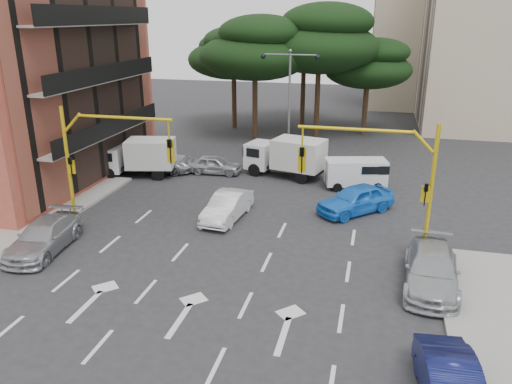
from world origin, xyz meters
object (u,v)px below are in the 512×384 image
Objects in this scene: street_lamp_center at (290,86)px; car_silver_parked at (431,269)px; signal_mast_left at (99,151)px; car_blue_compact at (356,199)px; car_silver_cross_a at (161,161)px; box_truck_b at (285,157)px; car_white_hatch at (227,206)px; van_white at (356,173)px; car_silver_cross_b at (215,165)px; box_truck_a at (137,158)px; car_silver_wagon at (44,237)px; signal_mast_right at (388,171)px.

car_silver_parked is (8.70, -16.39, -4.70)m from street_lamp_center.
car_silver_parked is at bearing -8.74° from signal_mast_left.
car_blue_compact is at bearing 118.10° from car_silver_parked.
box_truck_b reaches higher than car_silver_cross_a.
car_silver_parked is at bearing -19.85° from car_white_hatch.
street_lamp_center is 1.48× the size of box_truck_b.
street_lamp_center is at bearing -148.90° from van_white.
car_blue_compact is 4.21m from van_white.
car_silver_parked is (12.93, -12.09, 0.11)m from car_silver_cross_b.
car_silver_cross_b is 0.72× the size of box_truck_a.
car_silver_parked is 20.53m from box_truck_a.
car_silver_wagon is at bearing -178.27° from car_silver_cross_a.
car_silver_parked reaches higher than car_silver_wagon.
signal_mast_right is at bearing -4.06° from van_white.
car_silver_cross_a is 0.98× the size of car_silver_parked.
signal_mast_right and signal_mast_left have the same top height.
signal_mast_right reaches higher than car_blue_compact.
car_silver_cross_b is at bearing 111.58° from box_truck_b.
signal_mast_right is 9.63m from van_white.
street_lamp_center is at bearing -68.97° from box_truck_a.
box_truck_a is at bearing -146.31° from street_lamp_center.
signal_mast_left is 1.19× the size of box_truck_a.
car_silver_cross_a is 1.34× the size of van_white.
signal_mast_left reaches higher than car_white_hatch.
box_truck_a is (-14.13, -1.00, 0.33)m from van_white.
street_lamp_center is 1.74× the size of car_blue_compact.
box_truck_b is at bearing -82.89° from car_silver_cross_a.
car_silver_parked is at bearing 2.80° from van_white.
street_lamp_center is 1.54× the size of box_truck_a.
car_silver_cross_b is at bearing -85.26° from car_silver_cross_a.
car_blue_compact is 0.95× the size of car_silver_wagon.
car_silver_cross_b is 9.38m from van_white.
car_blue_compact is 10.79m from car_silver_cross_b.
car_white_hatch is 9.78m from box_truck_a.
car_blue_compact is at bearing 21.53° from signal_mast_left.
van_white is 0.73× the size of box_truck_a.
signal_mast_right reaches higher than car_silver_cross_a.
car_silver_cross_b is 0.72× the size of car_silver_parked.
car_white_hatch is 9.99m from car_silver_cross_a.
car_silver_cross_a is at bearing -150.64° from street_lamp_center.
car_silver_cross_a is at bearing -106.79° from van_white.
van_white is (11.93, 9.01, -2.97)m from signal_mast_left.
signal_mast_right reaches higher than box_truck_b.
car_blue_compact is at bearing 25.16° from car_silver_wagon.
signal_mast_left is (-13.61, 0.00, 0.00)m from signal_mast_right.
car_silver_parked is (9.78, -4.69, 0.03)m from car_white_hatch.
street_lamp_center reaches higher than car_silver_parked.
car_white_hatch is 6.93m from car_blue_compact.
box_truck_a is (-15.80, 8.01, -2.64)m from signal_mast_right.
van_white is (13.13, -0.50, 0.23)m from car_silver_cross_a.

